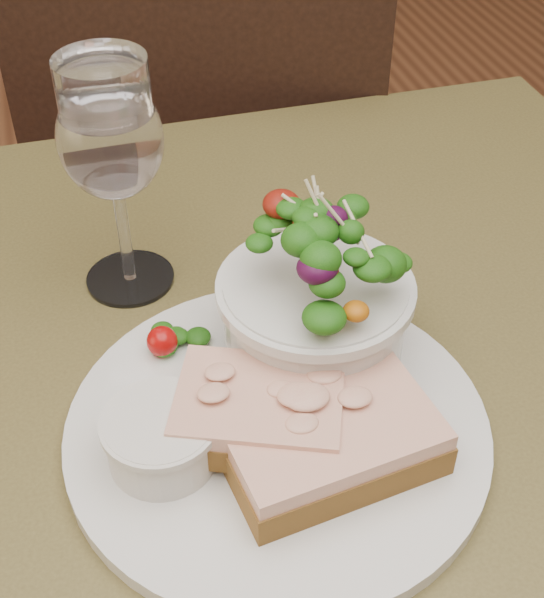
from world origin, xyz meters
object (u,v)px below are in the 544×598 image
object	(u,v)px
cafe_table	(278,489)
dinner_plate	(277,428)
sandwich_front	(325,432)
sandwich_back	(259,411)
wine_glass	(111,146)
salad_bowl	(316,285)
chair_far	(223,296)
ramekin	(161,437)

from	to	relation	value
cafe_table	dinner_plate	bearing A→B (deg)	-107.73
dinner_plate	sandwich_front	xyz separation A→B (m)	(0.02, -0.03, 0.02)
sandwich_back	wine_glass	distance (m)	0.22
cafe_table	dinner_plate	size ratio (longest dim) A/B	2.90
sandwich_back	salad_bowl	world-z (taller)	salad_bowl
sandwich_back	wine_glass	size ratio (longest dim) A/B	0.72
cafe_table	wine_glass	distance (m)	0.28
salad_bowl	wine_glass	bearing A→B (deg)	131.79
cafe_table	chair_far	size ratio (longest dim) A/B	0.89
chair_far	sandwich_back	bearing A→B (deg)	96.97
dinner_plate	ramekin	xyz separation A→B (m)	(-0.08, -0.01, 0.03)
wine_glass	ramekin	bearing A→B (deg)	-91.80
chair_far	wine_glass	distance (m)	0.77
salad_bowl	dinner_plate	bearing A→B (deg)	-126.14
sandwich_back	dinner_plate	bearing A→B (deg)	47.83
ramekin	sandwich_back	bearing A→B (deg)	1.86
chair_far	salad_bowl	bearing A→B (deg)	101.20
cafe_table	wine_glass	size ratio (longest dim) A/B	4.57
chair_far	ramekin	distance (m)	0.85
dinner_plate	wine_glass	world-z (taller)	wine_glass
wine_glass	sandwich_back	bearing A→B (deg)	-73.70
chair_far	dinner_plate	xyz separation A→B (m)	(-0.10, -0.67, 0.46)
cafe_table	wine_glass	world-z (taller)	wine_glass
sandwich_front	ramekin	xyz separation A→B (m)	(-0.10, 0.02, 0.00)
sandwich_back	ramekin	distance (m)	0.06
chair_far	ramekin	world-z (taller)	chair_far
sandwich_back	ramekin	bearing A→B (deg)	-155.94
sandwich_front	salad_bowl	xyz separation A→B (m)	(0.02, 0.09, 0.04)
chair_far	ramekin	size ratio (longest dim) A/B	13.37
cafe_table	sandwich_back	distance (m)	0.14
cafe_table	sandwich_front	size ratio (longest dim) A/B	5.66
cafe_table	dinner_plate	distance (m)	0.11
sandwich_front	cafe_table	bearing A→B (deg)	94.24
dinner_plate	wine_glass	bearing A→B (deg)	110.67
chair_far	sandwich_front	world-z (taller)	chair_far
wine_glass	dinner_plate	bearing A→B (deg)	-69.33
chair_far	dinner_plate	world-z (taller)	chair_far
sandwich_back	salad_bowl	bearing A→B (deg)	71.28
chair_far	salad_bowl	xyz separation A→B (m)	(-0.06, -0.61, 0.53)
dinner_plate	chair_far	bearing A→B (deg)	81.50
cafe_table	salad_bowl	bearing A→B (deg)	41.23
chair_far	dinner_plate	bearing A→B (deg)	98.03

